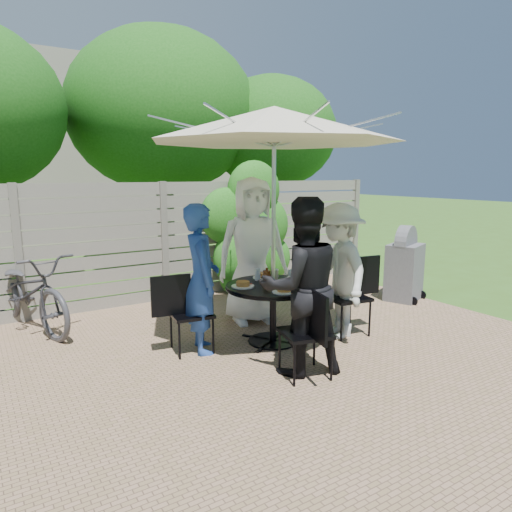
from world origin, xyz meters
TOP-DOWN VIEW (x-y plane):
  - backyard_envelope at (0.09, 10.29)m, footprint 60.00×60.00m
  - patio_table at (0.38, 0.60)m, footprint 1.32×1.32m
  - umbrella at (0.38, 0.60)m, footprint 3.39×3.39m
  - chair_back at (0.64, 1.53)m, footprint 0.47×0.64m
  - person_back at (0.60, 1.40)m, footprint 1.07×0.84m
  - chair_left at (-0.55, 0.85)m, footprint 0.68×0.49m
  - person_left at (-0.42, 0.82)m, footprint 0.54×0.69m
  - chair_front at (0.13, -0.33)m, footprint 0.53×0.70m
  - person_front at (0.17, -0.20)m, footprint 1.00×0.86m
  - chair_right at (1.32, 0.35)m, footprint 0.73×0.53m
  - person_right at (1.18, 0.38)m, footprint 0.86×1.17m
  - plate_back at (0.48, 0.95)m, footprint 0.26×0.26m
  - plate_left at (0.04, 0.69)m, footprint 0.26×0.26m
  - plate_front at (0.29, 0.25)m, footprint 0.26×0.26m
  - plate_right at (0.73, 0.50)m, footprint 0.26×0.26m
  - glass_back at (0.35, 0.88)m, footprint 0.07×0.07m
  - glass_front at (0.42, 0.32)m, footprint 0.07×0.07m
  - glass_right at (0.66, 0.63)m, footprint 0.07×0.07m
  - syrup_jug at (0.34, 0.66)m, footprint 0.09×0.09m
  - coffee_cup at (0.54, 0.78)m, footprint 0.08×0.08m
  - bicycle at (-1.95, 2.60)m, footprint 1.26×2.03m
  - bbq_grill at (3.15, 1.03)m, footprint 0.70×0.63m

SIDE VIEW (x-z plane):
  - chair_back at x=0.64m, z-range -0.17..0.68m
  - chair_left at x=-0.55m, z-range -0.18..0.72m
  - chair_front at x=0.13m, z-range -0.18..0.73m
  - chair_right at x=1.32m, z-range -0.19..0.78m
  - patio_table at x=0.38m, z-range 0.14..0.85m
  - bicycle at x=-1.95m, z-range 0.00..1.01m
  - bbq_grill at x=3.15m, z-range -0.05..1.13m
  - plate_back at x=0.48m, z-range 0.70..0.76m
  - plate_left at x=0.04m, z-range 0.70..0.76m
  - plate_front at x=0.29m, z-range 0.70..0.76m
  - plate_right at x=0.73m, z-range 0.70..0.76m
  - coffee_cup at x=0.54m, z-range 0.71..0.83m
  - glass_back at x=0.35m, z-range 0.71..0.85m
  - glass_front at x=0.42m, z-range 0.71..0.85m
  - glass_right at x=0.66m, z-range 0.71..0.85m
  - syrup_jug at x=0.34m, z-range 0.71..0.87m
  - person_right at x=1.18m, z-range 0.00..1.63m
  - person_left at x=-0.42m, z-range 0.00..1.65m
  - person_front at x=0.17m, z-range 0.00..1.75m
  - person_back at x=0.60m, z-range 0.00..1.93m
  - umbrella at x=0.38m, z-range 1.14..3.82m
  - backyard_envelope at x=0.09m, z-range 0.11..5.11m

